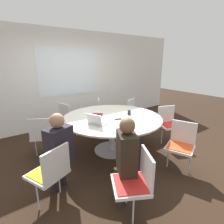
{
  "coord_description": "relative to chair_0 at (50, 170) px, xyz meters",
  "views": [
    {
      "loc": [
        -1.97,
        -2.78,
        1.86
      ],
      "look_at": [
        0.0,
        0.0,
        0.86
      ],
      "focal_mm": 28.0,
      "sensor_mm": 36.0,
      "label": 1
    }
  ],
  "objects": [
    {
      "name": "person_0",
      "position": [
        0.19,
        0.17,
        0.2
      ],
      "size": [
        0.42,
        0.35,
        1.2
      ],
      "rotation": [
        0.0,
        0.0,
        6.7
      ],
      "color": "#231E28",
      "rests_on": "ground_plane"
    },
    {
      "name": "chair_6",
      "position": [
        1.08,
        2.04,
        0.0
      ],
      "size": [
        0.52,
        0.53,
        0.85
      ],
      "rotation": [
        0.0,
        0.0,
        11.26
      ],
      "color": "silver",
      "rests_on": "ground_plane"
    },
    {
      "name": "laptop",
      "position": [
        1.0,
        0.51,
        0.31
      ],
      "size": [
        0.35,
        0.38,
        0.21
      ],
      "rotation": [
        0.0,
        0.0,
        1.99
      ],
      "color": "silver",
      "rests_on": "conference_table"
    },
    {
      "name": "chair_2",
      "position": [
        2.08,
        -0.5,
        0.0
      ],
      "size": [
        0.56,
        0.57,
        0.85
      ],
      "rotation": [
        0.0,
        0.0,
        8.25
      ],
      "color": "silver",
      "rests_on": "ground_plane"
    },
    {
      "name": "coffee_cup",
      "position": [
        1.87,
        0.64,
        0.3
      ],
      "size": [
        0.07,
        0.07,
        0.1
      ],
      "color": "black",
      "rests_on": "conference_table"
    },
    {
      "name": "cell_phone",
      "position": [
        1.5,
        0.53,
        0.26
      ],
      "size": [
        0.16,
        0.12,
        0.01
      ],
      "color": "black",
      "rests_on": "conference_table"
    },
    {
      "name": "chair_7",
      "position": [
        0.24,
        1.28,
        0.0
      ],
      "size": [
        0.58,
        0.57,
        0.85
      ],
      "rotation": [
        0.0,
        0.0,
        12.11
      ],
      "color": "silver",
      "rests_on": "ground_plane"
    },
    {
      "name": "chair_3",
      "position": [
        2.8,
        0.31,
        0.0
      ],
      "size": [
        0.56,
        0.55,
        0.85
      ],
      "rotation": [
        0.0,
        0.0,
        9.06
      ],
      "color": "silver",
      "rests_on": "ground_plane"
    },
    {
      "name": "spiral_notebook",
      "position": [
        1.31,
        1.01,
        0.26
      ],
      "size": [
        0.26,
        0.25,
        0.02
      ],
      "color": "maroon",
      "rests_on": "conference_table"
    },
    {
      "name": "conference_table",
      "position": [
        1.5,
        0.74,
        0.15
      ],
      "size": [
        2.01,
        2.01,
        0.76
      ],
      "color": "#B7B7BC",
      "rests_on": "ground_plane"
    },
    {
      "name": "chair_1",
      "position": [
        0.78,
        -0.77,
        0.0
      ],
      "size": [
        0.58,
        0.59,
        0.85
      ],
      "rotation": [
        0.0,
        0.0,
        7.37
      ],
      "color": "silver",
      "rests_on": "ground_plane"
    },
    {
      "name": "wall_back",
      "position": [
        1.5,
        2.83,
        0.85
      ],
      "size": [
        8.0,
        0.07,
        2.7
      ],
      "color": "silver",
      "rests_on": "ground_plane"
    },
    {
      "name": "chair_0",
      "position": [
        0.0,
        0.0,
        0.0
      ],
      "size": [
        0.57,
        0.56,
        0.85
      ],
      "rotation": [
        0.0,
        0.0,
        6.7
      ],
      "color": "silver",
      "rests_on": "ground_plane"
    },
    {
      "name": "person_1",
      "position": [
        0.82,
        -0.52,
        0.2
      ],
      "size": [
        0.36,
        0.42,
        1.2
      ],
      "rotation": [
        0.0,
        0.0,
        7.37
      ],
      "color": "#2D2319",
      "rests_on": "ground_plane"
    },
    {
      "name": "ground_plane",
      "position": [
        1.5,
        0.74,
        -0.5
      ],
      "size": [
        16.0,
        16.0,
        0.0
      ],
      "primitive_type": "plane",
      "color": "black"
    },
    {
      "name": "chair_5",
      "position": [
        2.08,
        1.98,
        0.0
      ],
      "size": [
        0.58,
        0.59,
        0.85
      ],
      "rotation": [
        0.0,
        0.0,
        10.51
      ],
      "color": "silver",
      "rests_on": "ground_plane"
    },
    {
      "name": "chair_4",
      "position": [
        2.72,
        1.35,
        0.0
      ],
      "size": [
        0.57,
        0.56,
        0.85
      ],
      "rotation": [
        0.0,
        0.0,
        9.84
      ],
      "color": "silver",
      "rests_on": "ground_plane"
    }
  ]
}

